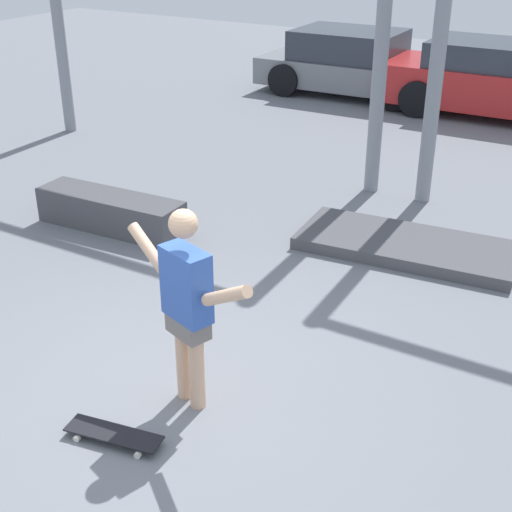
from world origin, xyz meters
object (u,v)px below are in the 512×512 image
(grind_box, at_px, (111,212))
(parked_car_grey, at_px, (352,64))
(manual_pad, at_px, (406,246))
(parked_car_red, at_px, (502,81))
(skateboard, at_px, (114,434))
(skateboarder, at_px, (187,301))

(grind_box, height_order, parked_car_grey, parked_car_grey)
(manual_pad, bearing_deg, parked_car_red, 94.95)
(parked_car_red, bearing_deg, grind_box, -110.61)
(grind_box, relative_size, parked_car_grey, 0.49)
(skateboard, xyz_separation_m, manual_pad, (0.78, 4.34, 0.01))
(skateboard, bearing_deg, manual_pad, 69.58)
(manual_pad, height_order, parked_car_red, parked_car_red)
(skateboard, distance_m, grind_box, 4.09)
(skateboarder, height_order, skateboard, skateboarder)
(grind_box, xyz_separation_m, parked_car_red, (2.89, 7.92, 0.46))
(grind_box, bearing_deg, manual_pad, 20.06)
(grind_box, distance_m, parked_car_grey, 8.14)
(skateboard, height_order, grind_box, grind_box)
(skateboarder, distance_m, manual_pad, 3.78)
(skateboarder, relative_size, manual_pad, 0.68)
(skateboarder, height_order, parked_car_red, skateboarder)
(manual_pad, bearing_deg, grind_box, -159.94)
(parked_car_red, bearing_deg, skateboard, -91.60)
(parked_car_grey, height_order, parked_car_red, parked_car_red)
(manual_pad, distance_m, parked_car_grey, 7.84)
(grind_box, xyz_separation_m, parked_car_grey, (-0.29, 8.12, 0.42))
(parked_car_red, bearing_deg, manual_pad, -85.61)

